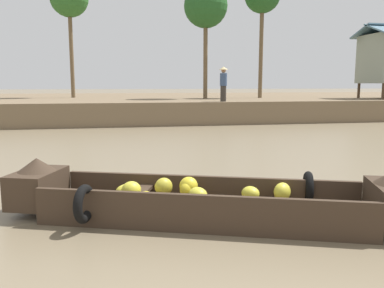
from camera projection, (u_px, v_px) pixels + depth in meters
ground_plane at (118, 158)px, 10.42m from camera, size 300.00×300.00×0.00m
riverbank_strip at (115, 104)px, 27.48m from camera, size 160.00×20.00×1.09m
banana_boat at (202, 200)px, 5.67m from camera, size 5.64×2.84×0.83m
palm_tree_far at (206, 7)px, 22.49m from camera, size 2.47×2.47×6.45m
vendor_person at (223, 82)px, 19.16m from camera, size 0.44×0.44×1.66m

